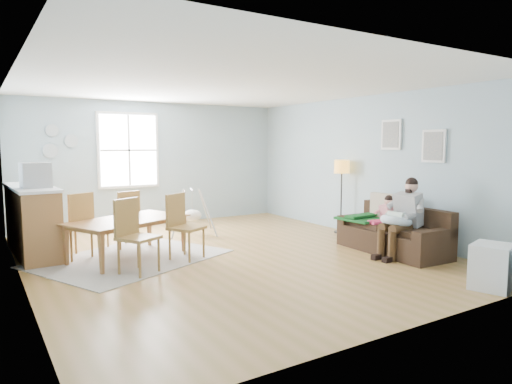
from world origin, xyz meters
TOP-DOWN VIEW (x-y plane):
  - room at (0.00, 0.00)m, footprint 8.40×9.40m
  - window at (-0.60, 3.46)m, footprint 1.32×0.08m
  - pictures at (2.97, -1.05)m, footprint 0.05×1.34m
  - wall_plates at (-2.00, 3.47)m, footprint 0.67×0.02m
  - sofa at (2.41, -1.24)m, footprint 0.90×1.91m
  - green_throw at (2.37, -0.61)m, footprint 0.91×0.78m
  - beige_pillow at (2.63, -0.76)m, footprint 0.16×0.47m
  - father at (2.28, -1.50)m, footprint 0.92×0.44m
  - nursing_pillow at (2.13, -1.49)m, footprint 0.53×0.51m
  - infant at (2.13, -1.46)m, footprint 0.14×0.35m
  - toddler at (2.34, -1.06)m, footprint 0.48×0.28m
  - floor_lamp at (2.78, 0.48)m, footprint 0.29×0.29m
  - storage_cube at (1.91, -3.20)m, footprint 0.61×0.58m
  - rug at (-1.45, 0.63)m, footprint 3.26×2.94m
  - dining_table at (-1.45, 0.63)m, footprint 2.04×1.63m
  - chair_sw at (-1.63, -0.17)m, footprint 0.64×0.64m
  - chair_se at (-0.75, 0.22)m, footprint 0.63×0.63m
  - chair_nw at (-2.15, 1.03)m, footprint 0.64×0.64m
  - chair_ne at (-1.28, 1.42)m, footprint 0.57×0.57m
  - counter at (-2.70, 1.72)m, footprint 0.69×2.03m
  - monitor at (-2.66, 1.34)m, footprint 0.43×0.41m
  - baby_swing at (0.16, 1.88)m, footprint 1.12×1.13m

SIDE VIEW (x-z plane):
  - rug at x=-1.45m, z-range 0.00..0.01m
  - sofa at x=2.41m, z-range -0.11..0.65m
  - storage_cube at x=1.91m, z-range 0.00..0.56m
  - dining_table at x=-1.45m, z-range 0.00..0.63m
  - baby_swing at x=0.16m, z-range -0.05..0.86m
  - green_throw at x=2.37m, z-range 0.46..0.50m
  - counter at x=-2.70m, z-range 0.01..1.13m
  - chair_ne at x=-1.28m, z-range 0.07..1.06m
  - chair_se at x=-0.75m, z-range 0.08..1.09m
  - nursing_pillow at x=2.13m, z-range 0.49..0.69m
  - chair_sw at x=-1.63m, z-range 0.08..1.12m
  - chair_nw at x=-2.15m, z-range 0.08..1.12m
  - toddler at x=2.34m, z-range 0.27..1.00m
  - father at x=2.28m, z-range 0.04..1.29m
  - infant at x=2.13m, z-range 0.61..0.73m
  - beige_pillow at x=2.63m, z-range 0.46..0.92m
  - floor_lamp at x=2.78m, z-range 0.48..1.94m
  - monitor at x=-2.66m, z-range 1.12..1.50m
  - window at x=-0.60m, z-range 0.84..2.46m
  - wall_plates at x=-2.00m, z-range 1.50..2.16m
  - pictures at x=2.97m, z-range 1.48..2.22m
  - room at x=0.00m, z-range 0.47..4.37m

